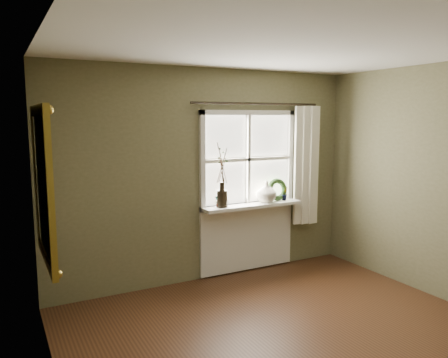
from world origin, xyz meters
TOP-DOWN VIEW (x-y plane):
  - ceiling at (0.00, 0.00)m, footprint 4.50×4.50m
  - wall_back at (0.00, 2.30)m, footprint 4.00×0.10m
  - wall_left at (-2.05, 0.00)m, footprint 0.10×4.50m
  - window_frame at (0.55, 2.23)m, footprint 1.36×0.06m
  - window_sill at (0.55, 2.12)m, footprint 1.36×0.26m
  - window_apron at (0.55, 2.23)m, footprint 1.36×0.04m
  - dark_jug at (0.12, 2.12)m, footprint 0.17×0.17m
  - cream_vase at (0.77, 2.12)m, footprint 0.31×0.31m
  - wreath at (0.96, 2.16)m, footprint 0.30×0.14m
  - potted_plant_left at (0.06, 2.12)m, footprint 0.09×0.08m
  - potted_plant_right at (1.05, 2.12)m, footprint 0.11×0.10m
  - curtain at (1.39, 2.13)m, footprint 0.36×0.12m
  - curtain_rod at (0.65, 2.17)m, footprint 1.84×0.03m
  - gilt_mirror at (-1.96, 1.53)m, footprint 0.10×1.16m

SIDE VIEW (x-z plane):
  - window_apron at x=0.55m, z-range 0.02..0.90m
  - window_sill at x=0.55m, z-range 0.88..0.92m
  - potted_plant_left at x=0.06m, z-range 0.92..1.07m
  - potted_plant_right at x=1.05m, z-range 0.92..1.10m
  - dark_jug at x=0.12m, z-range 0.92..1.13m
  - wreath at x=0.96m, z-range 0.88..1.19m
  - cream_vase at x=0.77m, z-range 0.92..1.19m
  - wall_back at x=0.00m, z-range 0.00..2.60m
  - wall_left at x=-2.05m, z-range 0.00..2.60m
  - curtain at x=1.39m, z-range 0.57..2.16m
  - gilt_mirror at x=-1.96m, z-range 0.74..2.12m
  - window_frame at x=0.55m, z-range 0.86..2.10m
  - curtain_rod at x=0.65m, z-range 2.16..2.20m
  - ceiling at x=0.00m, z-range 2.60..2.60m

